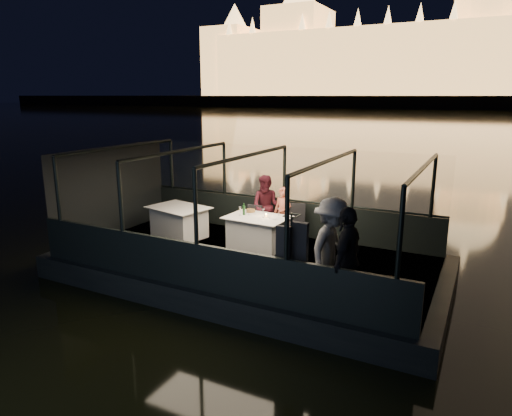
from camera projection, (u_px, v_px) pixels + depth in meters
The scene contains 30 objects.
river_water at pixel (464, 119), 79.56m from camera, with size 500.00×500.00×0.00m, color black.
boat_hull at pixel (248, 277), 10.47m from camera, with size 8.60×4.40×1.00m, color black.
boat_deck at pixel (248, 257), 10.35m from camera, with size 8.00×4.00×0.04m, color black.
gunwale_port at pixel (284, 217), 11.97m from camera, with size 8.00×0.08×0.90m, color black.
gunwale_starboard at pixel (197, 267), 8.51m from camera, with size 8.00×0.08×0.90m, color black.
cabin_glass_port at pixel (284, 174), 11.69m from camera, with size 8.00×0.02×1.40m, color #99B2B2, non-canonical shape.
cabin_glass_starboard at pixel (195, 207), 8.24m from camera, with size 8.00×0.02×1.40m, color #99B2B2, non-canonical shape.
cabin_roof_glass at pixel (248, 156), 9.80m from camera, with size 8.00×4.00×0.02m, color #99B2B2, non-canonical shape.
end_wall_fore at pixel (112, 191), 11.85m from camera, with size 0.02×4.00×2.30m, color black, non-canonical shape.
end_wall_aft at pixel (441, 231), 8.30m from camera, with size 0.02×4.00×2.30m, color black, non-canonical shape.
canopy_ribs at pixel (248, 207), 10.07m from camera, with size 8.00×4.00×2.30m, color black, non-canonical shape.
embankment at pixel (483, 103), 191.59m from camera, with size 400.00×140.00×6.00m, color #423D33.
parliament_building at pixel (491, 20), 154.65m from camera, with size 220.00×32.00×60.00m, color #F2D18C, non-canonical shape.
dining_table_central at pixel (257, 232), 10.87m from camera, with size 1.45×1.05×0.77m, color silver.
dining_table_aft at pixel (179, 222), 11.74m from camera, with size 1.48×1.08×0.79m, color white.
chair_port_left at pixel (252, 223), 11.44m from camera, with size 0.40×0.40×0.86m, color black.
chair_port_right at pixel (293, 225), 11.26m from camera, with size 0.44×0.44×0.94m, color black.
coat_stand at pixel (291, 254), 7.84m from camera, with size 0.45×0.36×1.64m, color black, non-canonical shape.
person_woman_coral at pixel (283, 210), 11.47m from camera, with size 0.48×0.32×1.33m, color #D76A4E.
person_man_maroon at pixel (266, 209), 11.59m from camera, with size 0.78×0.60×1.62m, color #3B101A.
passenger_stripe at pixel (331, 252), 8.10m from camera, with size 1.20×0.67×1.85m, color white.
passenger_dark at pixel (347, 262), 7.63m from camera, with size 1.06×0.45×1.81m, color black.
wine_bottle at pixel (244, 209), 10.92m from camera, with size 0.06×0.06×0.29m, color #163D18.
bread_basket at pixel (251, 211), 11.16m from camera, with size 0.22×0.22×0.09m, color brown.
amber_candle at pixel (266, 215), 10.79m from camera, with size 0.05×0.05×0.07m, color #FFA23F.
plate_near at pixel (274, 218), 10.64m from camera, with size 0.21×0.21×0.01m, color silver.
plate_far at pixel (252, 214), 11.06m from camera, with size 0.26×0.26×0.02m, color white.
wine_glass_white at pixel (240, 212), 10.88m from camera, with size 0.07×0.07×0.21m, color silver, non-canonical shape.
wine_glass_red at pixel (279, 211), 10.91m from camera, with size 0.06×0.06×0.17m, color white, non-canonical shape.
wine_glass_empty at pixel (263, 214), 10.68m from camera, with size 0.07×0.07×0.21m, color silver, non-canonical shape.
Camera 1 is at (4.63, -8.62, 4.06)m, focal length 32.00 mm.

